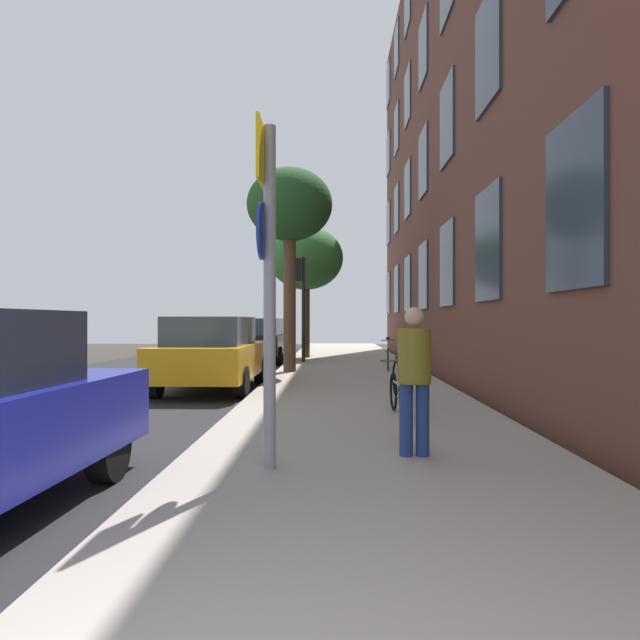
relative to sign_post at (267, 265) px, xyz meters
name	(u,v)px	position (x,y,z in m)	size (l,w,h in m)	color
ground_plane	(228,374)	(-2.38, 10.57, -2.09)	(41.80, 41.80, 0.00)	#332D28
road_asphalt	(156,374)	(-4.48, 10.57, -2.08)	(7.00, 38.00, 0.01)	#232326
sidewalk	(350,372)	(1.12, 10.57, -2.03)	(4.20, 38.00, 0.12)	#9E9389
building_facade	(444,105)	(3.71, 10.07, 5.46)	(0.56, 27.00, 15.05)	brown
sign_post	(267,265)	(0.00, 0.00, 0.00)	(0.16, 0.60, 3.35)	gray
traffic_light	(300,290)	(-0.49, 13.84, 0.53)	(0.43, 0.24, 3.65)	black
tree_near	(290,208)	(-0.58, 10.21, 2.63)	(2.41, 2.41, 5.72)	brown
tree_far	(306,259)	(-0.41, 16.26, 1.88)	(2.91, 2.91, 5.11)	#4C3823
bicycle_0	(398,392)	(1.62, 3.01, -1.62)	(0.42, 1.56, 0.90)	black
bicycle_1	(402,380)	(1.86, 4.51, -1.58)	(0.42, 1.71, 0.98)	black
bicycle_2	(388,357)	(2.27, 11.07, -1.60)	(0.42, 1.63, 0.94)	black
pedestrian_0	(414,371)	(1.50, 0.51, -1.07)	(0.45, 0.45, 1.57)	navy
car_1	(213,353)	(-2.02, 6.85, -1.24)	(1.95, 4.24, 1.62)	orange
car_2	(261,340)	(-2.05, 15.18, -1.25)	(1.87, 4.30, 1.62)	black
car_3	(270,334)	(-2.63, 23.51, -1.24)	(2.06, 4.25, 1.62)	#19662D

